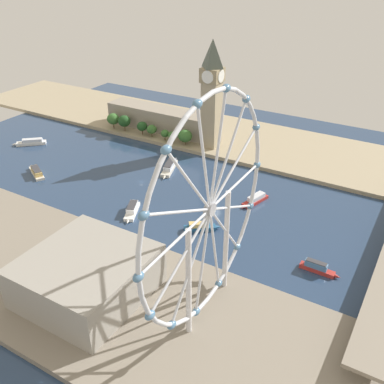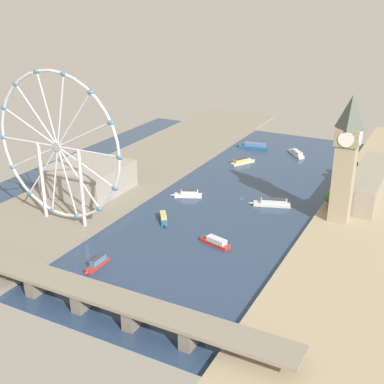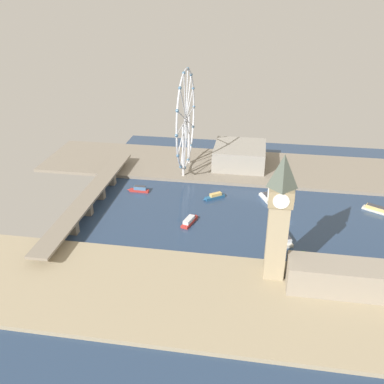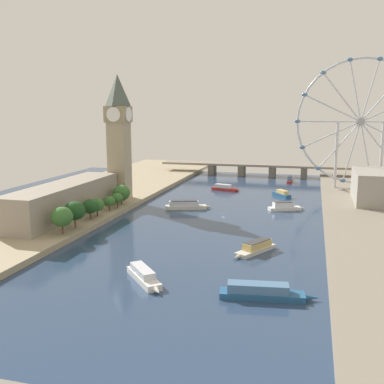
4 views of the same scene
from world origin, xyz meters
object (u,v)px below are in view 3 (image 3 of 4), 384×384
(river_bridge, at_px, (90,197))
(tour_boat_1, at_px, (139,189))
(riverside_hall, at_px, (240,155))
(tour_boat_7, at_px, (214,197))
(clock_tower, at_px, (279,216))
(parliament_block, at_px, (369,280))
(tour_boat_0, at_px, (189,221))
(tour_boat_5, at_px, (283,236))
(tour_boat_6, at_px, (267,198))
(ferris_wheel, at_px, (186,120))
(tour_boat_4, at_px, (377,209))

(river_bridge, relative_size, tour_boat_1, 9.05)
(riverside_hall, xyz_separation_m, tour_boat_7, (-77.81, 17.54, -11.48))
(clock_tower, distance_m, riverside_hall, 193.15)
(clock_tower, distance_m, tour_boat_7, 129.24)
(clock_tower, bearing_deg, parliament_block, -99.60)
(river_bridge, height_order, tour_boat_0, river_bridge)
(tour_boat_1, distance_m, tour_boat_5, 145.66)
(parliament_block, bearing_deg, tour_boat_1, 56.28)
(tour_boat_7, bearing_deg, tour_boat_6, 150.14)
(ferris_wheel, height_order, tour_boat_5, ferris_wheel)
(parliament_block, xyz_separation_m, riverside_hall, (196.77, 92.63, 0.89))
(clock_tower, height_order, tour_boat_0, clock_tower)
(riverside_hall, relative_size, tour_boat_7, 2.74)
(river_bridge, bearing_deg, tour_boat_7, -73.47)
(parliament_block, distance_m, tour_boat_4, 121.75)
(clock_tower, distance_m, tour_boat_6, 123.27)
(tour_boat_0, height_order, tour_boat_1, tour_boat_1)
(parliament_block, xyz_separation_m, river_bridge, (87.33, 216.79, -4.06))
(tour_boat_0, bearing_deg, tour_boat_6, -34.59)
(ferris_wheel, bearing_deg, river_bridge, 141.43)
(river_bridge, bearing_deg, tour_boat_4, -83.12)
(riverside_hall, height_order, tour_boat_7, riverside_hall)
(river_bridge, height_order, tour_boat_4, river_bridge)
(clock_tower, height_order, ferris_wheel, ferris_wheel)
(parliament_block, height_order, tour_boat_5, parliament_block)
(clock_tower, xyz_separation_m, tour_boat_4, (107.41, -89.22, -45.42))
(clock_tower, distance_m, parliament_block, 68.46)
(riverside_hall, bearing_deg, tour_boat_5, -162.57)
(ferris_wheel, relative_size, tour_boat_6, 4.19)
(ferris_wheel, bearing_deg, tour_boat_0, -168.63)
(clock_tower, xyz_separation_m, tour_boat_6, (114.52, 4.98, -45.34))
(tour_boat_1, bearing_deg, river_bridge, 45.40)
(riverside_hall, bearing_deg, parliament_block, -154.79)
(tour_boat_4, distance_m, tour_boat_5, 98.93)
(river_bridge, bearing_deg, tour_boat_6, -76.47)
(river_bridge, distance_m, tour_boat_7, 111.40)
(tour_boat_1, relative_size, tour_boat_7, 1.06)
(tour_boat_1, height_order, tour_boat_6, tour_boat_1)
(tour_boat_1, xyz_separation_m, tour_boat_4, (-4.26, -213.20, -0.26))
(parliament_block, bearing_deg, tour_boat_5, 39.52)
(riverside_hall, xyz_separation_m, tour_boat_0, (-124.68, 32.73, -11.51))
(parliament_block, bearing_deg, tour_boat_0, 60.10)
(parliament_block, height_order, tour_boat_6, parliament_block)
(riverside_hall, bearing_deg, clock_tower, -169.52)
(tour_boat_6, bearing_deg, clock_tower, 158.11)
(ferris_wheel, bearing_deg, tour_boat_6, -121.75)
(tour_boat_1, xyz_separation_m, tour_boat_5, (-61.10, -132.23, -0.01))
(ferris_wheel, height_order, tour_boat_6, ferris_wheel)
(tour_boat_6, bearing_deg, tour_boat_1, 66.99)
(clock_tower, xyz_separation_m, tour_boat_0, (62.28, 67.31, -45.56))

